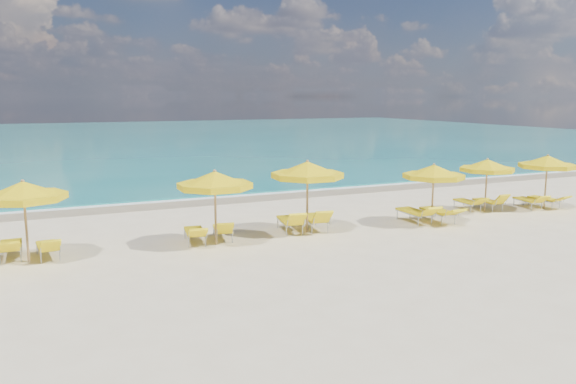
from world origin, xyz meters
name	(u,v)px	position (x,y,z in m)	size (l,w,h in m)	color
ground_plane	(306,234)	(0.00, 0.00, 0.00)	(120.00, 120.00, 0.00)	beige
ocean	(119,138)	(0.00, 48.00, 0.00)	(120.00, 80.00, 0.30)	#157A78
wet_sand_band	(236,198)	(0.00, 7.40, 0.00)	(120.00, 2.60, 0.01)	tan
foam_line	(231,195)	(0.00, 8.20, 0.00)	(120.00, 1.20, 0.03)	white
whitecap_near	(82,178)	(-6.00, 17.00, 0.00)	(14.00, 0.36, 0.05)	white
whitecap_far	(265,156)	(8.00, 24.00, 0.00)	(18.00, 0.30, 0.05)	white
umbrella_2	(23,192)	(-8.57, 0.19, 2.00)	(2.33, 2.33, 2.35)	tan
umbrella_3	(215,181)	(-3.21, -0.17, 2.03)	(3.09, 3.09, 2.39)	tan
umbrella_4	(307,171)	(0.13, 0.18, 2.13)	(3.13, 3.13, 2.50)	tan
umbrella_5	(434,172)	(4.84, -0.53, 1.90)	(2.46, 2.46, 2.23)	tan
umbrella_6	(487,166)	(8.24, 0.42, 1.86)	(2.64, 2.64, 2.18)	tan
umbrella_7	(547,162)	(10.86, -0.17, 1.94)	(2.59, 2.59, 2.28)	tan
lounger_2_left	(11,251)	(-9.03, 0.76, 0.22)	(0.62, 1.81, 0.76)	#A5A8AD
lounger_2_right	(48,251)	(-8.06, 0.38, 0.20)	(0.70, 1.67, 0.76)	#A5A8AD
lounger_3_left	(195,236)	(-3.76, 0.30, 0.21)	(0.81, 1.83, 0.73)	#A5A8AD
lounger_3_right	(223,233)	(-2.81, 0.39, 0.20)	(0.82, 1.66, 0.76)	#A5A8AD
lounger_4_left	(290,225)	(-0.38, 0.45, 0.23)	(0.91, 1.91, 0.88)	#A5A8AD
lounger_4_right	(314,223)	(0.53, 0.42, 0.24)	(0.87, 1.94, 0.89)	#A5A8AD
lounger_5_left	(415,216)	(4.41, -0.11, 0.24)	(0.68, 1.99, 0.82)	#A5A8AD
lounger_5_right	(438,216)	(5.30, -0.34, 0.23)	(0.70, 2.02, 0.72)	#A5A8AD
lounger_6_left	(468,205)	(7.83, 0.95, 0.20)	(0.65, 1.69, 0.68)	#A5A8AD
lounger_6_right	(489,205)	(8.65, 0.65, 0.21)	(0.61, 1.63, 0.80)	#A5A8AD
lounger_7_left	(528,203)	(10.42, 0.25, 0.20)	(0.76, 1.73, 0.70)	#A5A8AD
lounger_7_right	(545,202)	(11.26, 0.14, 0.20)	(0.74, 1.78, 0.64)	#A5A8AD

